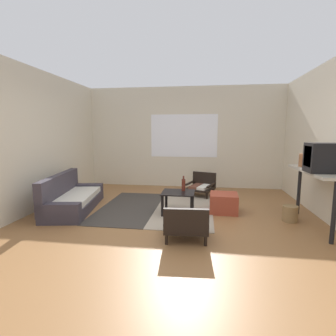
{
  "coord_description": "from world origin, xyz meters",
  "views": [
    {
      "loc": [
        0.57,
        -3.95,
        1.51
      ],
      "look_at": [
        -0.14,
        0.98,
        0.8
      ],
      "focal_mm": 27.31,
      "sensor_mm": 36.0,
      "label": 1
    }
  ],
  "objects": [
    {
      "name": "ground_plane",
      "position": [
        0.0,
        0.0,
        0.0
      ],
      "size": [
        7.8,
        7.8,
        0.0
      ],
      "primitive_type": "plane",
      "color": "olive"
    },
    {
      "name": "glass_bottle",
      "position": [
        0.19,
        0.73,
        0.53
      ],
      "size": [
        0.07,
        0.07,
        0.28
      ],
      "color": "#5B2319",
      "rests_on": "coffee_table"
    },
    {
      "name": "clay_vase",
      "position": [
        2.3,
        0.69,
        1.04
      ],
      "size": [
        0.24,
        0.24,
        0.34
      ],
      "color": "#935B38",
      "rests_on": "console_shelf"
    },
    {
      "name": "coffee_table",
      "position": [
        0.1,
        0.62,
        0.33
      ],
      "size": [
        0.6,
        0.54,
        0.41
      ],
      "color": "black",
      "rests_on": "ground"
    },
    {
      "name": "couch",
      "position": [
        -1.98,
        0.57,
        0.21
      ],
      "size": [
        0.99,
        1.85,
        0.7
      ],
      "color": "#38333D",
      "rests_on": "ground"
    },
    {
      "name": "side_wall_left",
      "position": [
        -2.66,
        0.3,
        1.35
      ],
      "size": [
        0.12,
        6.6,
        2.7
      ],
      "primitive_type": "cube",
      "color": "beige",
      "rests_on": "ground"
    },
    {
      "name": "far_wall_with_window",
      "position": [
        0.0,
        3.06,
        1.35
      ],
      "size": [
        5.6,
        0.13,
        2.7
      ],
      "color": "beige",
      "rests_on": "ground"
    },
    {
      "name": "console_shelf",
      "position": [
        2.3,
        0.28,
        0.79
      ],
      "size": [
        0.39,
        1.43,
        0.91
      ],
      "color": "#B2AD9E",
      "rests_on": "ground"
    },
    {
      "name": "area_rug",
      "position": [
        -0.36,
        0.88,
        0.01
      ],
      "size": [
        2.19,
        2.27,
        0.01
      ],
      "color": "#38332D",
      "rests_on": "ground"
    },
    {
      "name": "ottoman_orange",
      "position": [
        0.94,
        0.83,
        0.18
      ],
      "size": [
        0.53,
        0.53,
        0.35
      ],
      "primitive_type": "cube",
      "rotation": [
        0.0,
        0.0,
        -0.04
      ],
      "color": "#993D28",
      "rests_on": "ground"
    },
    {
      "name": "armchair_striped_foreground",
      "position": [
        0.33,
        -0.55,
        0.24
      ],
      "size": [
        0.64,
        0.56,
        0.51
      ],
      "color": "black",
      "rests_on": "ground"
    },
    {
      "name": "wicker_basket",
      "position": [
        2.02,
        0.47,
        0.14
      ],
      "size": [
        0.25,
        0.25,
        0.27
      ],
      "primitive_type": "cylinder",
      "color": "olive",
      "rests_on": "ground"
    },
    {
      "name": "crt_television",
      "position": [
        2.3,
        0.06,
        1.13
      ],
      "size": [
        0.46,
        0.35,
        0.43
      ],
      "color": "black",
      "rests_on": "console_shelf"
    },
    {
      "name": "armchair_by_window",
      "position": [
        0.51,
        2.07,
        0.25
      ],
      "size": [
        0.74,
        0.74,
        0.53
      ],
      "color": "black",
      "rests_on": "ground"
    }
  ]
}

